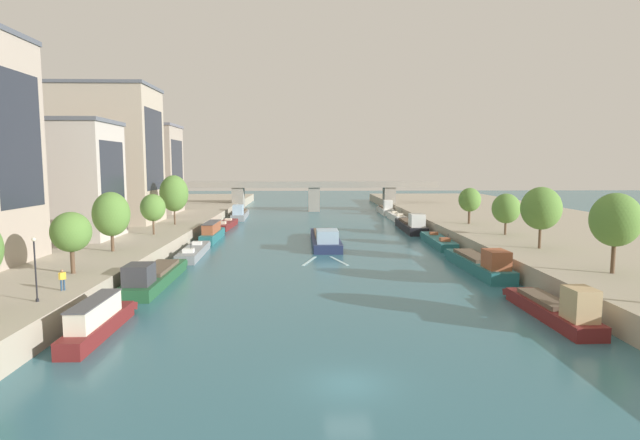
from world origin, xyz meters
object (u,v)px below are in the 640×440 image
(tree_left_distant, at_px, (153,208))
(person_on_quay, at_px, (62,278))
(moored_boat_right_far, at_px, (386,209))
(barge_midriver, at_px, (325,238))
(lamppost_left_bank, at_px, (35,267))
(moored_boat_right_midway, at_px, (411,225))
(tree_left_second, at_px, (71,232))
(moored_boat_left_far, at_px, (154,276))
(moored_boat_right_lone, at_px, (555,308))
(moored_boat_left_lone, at_px, (98,320))
(moored_boat_left_upstream, at_px, (240,214))
(moored_boat_left_midway, at_px, (226,225))
(moored_boat_right_end, at_px, (479,263))
(moored_boat_right_gap_after, at_px, (396,217))
(tree_right_nearest, at_px, (541,208))
(tree_left_far, at_px, (111,214))
(tree_left_third, at_px, (174,193))
(bridge_far, at_px, (314,192))
(tree_right_distant, at_px, (616,220))
(moored_boat_right_downstream, at_px, (438,241))
(tree_right_end_of_row, at_px, (470,200))
(moored_boat_left_second, at_px, (194,251))
(moored_boat_left_gap_after, at_px, (212,233))
(tree_right_second, at_px, (506,208))

(tree_left_distant, height_order, person_on_quay, tree_left_distant)
(moored_boat_right_far, bearing_deg, barge_midriver, -109.24)
(moored_boat_right_far, xyz_separation_m, lamppost_left_bank, (-38.06, -85.22, 3.60))
(moored_boat_right_midway, relative_size, tree_left_second, 3.12)
(moored_boat_left_far, distance_m, moored_boat_right_lone, 35.74)
(moored_boat_left_lone, height_order, moored_boat_left_upstream, moored_boat_left_upstream)
(moored_boat_left_midway, relative_size, moored_boat_right_far, 1.04)
(moored_boat_left_upstream, height_order, moored_boat_right_midway, moored_boat_right_midway)
(moored_boat_left_lone, height_order, tree_left_second, tree_left_second)
(moored_boat_right_midway, bearing_deg, moored_boat_right_end, -89.63)
(moored_boat_right_end, xyz_separation_m, moored_boat_right_gap_after, (0.13, 51.42, -0.27))
(moored_boat_left_upstream, relative_size, moored_boat_right_midway, 0.98)
(moored_boat_right_lone, height_order, tree_right_nearest, tree_right_nearest)
(tree_left_far, bearing_deg, tree_left_second, -86.04)
(tree_left_third, relative_size, lamppost_left_bank, 1.73)
(moored_boat_right_end, xyz_separation_m, bridge_far, (-16.77, 73.16, 3.79))
(barge_midriver, xyz_separation_m, tree_left_far, (-24.26, -17.64, 5.38))
(moored_boat_right_end, distance_m, tree_left_second, 40.95)
(lamppost_left_bank, bearing_deg, tree_right_distant, 9.85)
(moored_boat_right_downstream, xyz_separation_m, tree_right_end_of_row, (7.23, 8.38, 5.39))
(moored_boat_left_second, height_order, moored_boat_right_lone, moored_boat_right_lone)
(barge_midriver, xyz_separation_m, moored_boat_left_far, (-17.71, -24.87, 0.00))
(tree_right_end_of_row, distance_m, lamppost_left_bank, 64.49)
(tree_right_nearest, bearing_deg, moored_boat_left_upstream, 126.94)
(moored_boat_right_midway, xyz_separation_m, tree_right_distant, (8.31, -45.50, 5.84))
(moored_boat_right_far, height_order, tree_left_second, tree_left_second)
(barge_midriver, distance_m, moored_boat_left_gap_after, 17.87)
(moored_boat_left_midway, bearing_deg, moored_boat_left_lone, -89.59)
(moored_boat_right_far, bearing_deg, moored_boat_right_midway, -90.77)
(lamppost_left_bank, bearing_deg, person_on_quay, 84.78)
(moored_boat_left_far, xyz_separation_m, moored_boat_left_midway, (0.08, 45.32, -0.31))
(tree_left_far, xyz_separation_m, person_on_quay, (2.78, -17.71, -3.20))
(moored_boat_left_gap_after, xyz_separation_m, moored_boat_right_end, (33.39, -24.20, -0.25))
(moored_boat_left_midway, bearing_deg, moored_boat_right_lone, -59.85)
(tree_right_end_of_row, bearing_deg, moored_boat_right_end, -105.59)
(moored_boat_left_upstream, bearing_deg, moored_boat_right_gap_after, -9.59)
(moored_boat_right_midway, bearing_deg, moored_boat_left_second, -144.35)
(moored_boat_left_lone, relative_size, tree_right_second, 1.89)
(moored_boat_left_upstream, height_order, tree_left_third, tree_left_third)
(moored_boat_left_midway, distance_m, tree_right_nearest, 56.34)
(moored_boat_right_lone, bearing_deg, tree_left_distant, 140.13)
(tree_right_end_of_row, distance_m, person_on_quay, 62.11)
(moored_boat_right_downstream, relative_size, tree_left_distant, 2.54)
(moored_boat_left_gap_after, height_order, tree_left_distant, tree_left_distant)
(moored_boat_left_gap_after, relative_size, moored_boat_right_gap_after, 0.96)
(moored_boat_right_gap_after, height_order, tree_right_distant, tree_right_distant)
(tree_left_distant, bearing_deg, lamppost_left_bank, -86.78)
(tree_right_end_of_row, bearing_deg, moored_boat_right_lone, -99.93)
(moored_boat_left_lone, relative_size, moored_boat_left_gap_after, 0.86)
(moored_boat_left_lone, relative_size, person_on_quay, 6.54)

